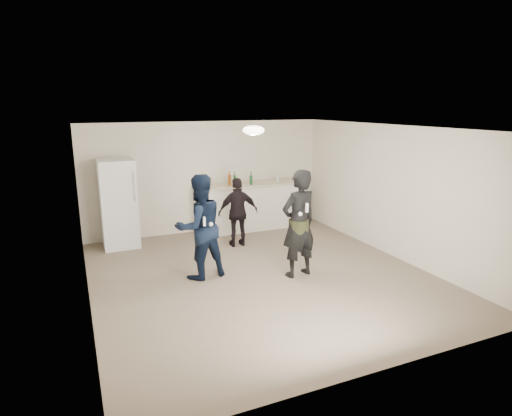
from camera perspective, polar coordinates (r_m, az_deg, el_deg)
name	(u,v)px	position (r m, az deg, el deg)	size (l,w,h in m)	color
floor	(261,275)	(7.45, 0.62, -8.97)	(6.00, 6.00, 0.00)	#6B5B4C
ceiling	(261,128)	(6.88, 0.68, 10.62)	(6.00, 6.00, 0.00)	silver
wall_back	(207,177)	(9.82, -6.54, 4.12)	(6.00, 6.00, 0.00)	beige
wall_front	(380,266)	(4.61, 16.22, -7.46)	(6.00, 6.00, 0.00)	beige
wall_left	(82,223)	(6.48, -22.17, -1.82)	(6.00, 6.00, 0.00)	beige
wall_right	(393,192)	(8.54, 17.76, 2.10)	(6.00, 6.00, 0.00)	beige
counter	(252,207)	(9.99, -0.54, 0.12)	(2.60, 0.56, 1.05)	silver
counter_top	(252,184)	(9.87, -0.54, 3.20)	(2.68, 0.64, 0.04)	beige
fridge	(118,204)	(9.12, -17.86, 0.56)	(0.70, 0.70, 1.80)	white
fridge_handle	(134,186)	(8.71, -15.97, 2.79)	(0.02, 0.02, 0.60)	silver
ceiling_dome	(254,130)	(7.16, -0.32, 10.34)	(0.36, 0.36, 0.16)	white
shaker	(210,182)	(9.64, -6.20, 3.50)	(0.08, 0.08, 0.17)	silver
man	(200,227)	(7.17, -7.53, -2.51)	(0.86, 0.67, 1.77)	#0E1E3A
woman	(299,224)	(7.20, 5.72, -2.09)	(0.67, 0.44, 1.84)	black
camo_shorts	(299,228)	(7.22, 5.71, -2.62)	(0.34, 0.34, 0.28)	#313719
spectator	(238,212)	(8.76, -2.40, -0.57)	(0.84, 0.35, 1.42)	black
remote_man	(204,221)	(6.86, -6.92, -1.78)	(0.04, 0.04, 0.15)	white
nunchuk_man	(211,224)	(6.94, -6.03, -2.18)	(0.07, 0.07, 0.07)	white
remote_woman	(307,208)	(6.90, 6.79, 0.03)	(0.04, 0.04, 0.15)	white
nunchuk_woman	(300,214)	(6.91, 5.93, -0.80)	(0.07, 0.07, 0.07)	silver
bottle_cluster	(247,180)	(9.70, -1.16, 3.78)	(1.29, 0.20, 0.25)	brown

